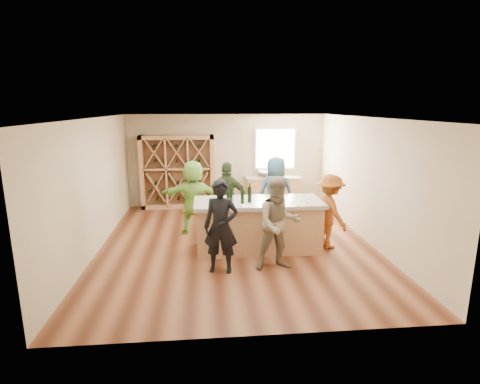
{
  "coord_description": "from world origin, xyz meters",
  "views": [
    {
      "loc": [
        -0.66,
        -7.97,
        3.04
      ],
      "look_at": [
        0.1,
        0.2,
        1.15
      ],
      "focal_mm": 28.0,
      "sensor_mm": 36.0,
      "label": 1
    }
  ],
  "objects": [
    {
      "name": "person_far_right",
      "position": [
        1.04,
        0.87,
        0.92
      ],
      "size": [
        0.94,
        0.64,
        1.85
      ],
      "primitive_type": "imported",
      "rotation": [
        0.0,
        0.0,
        3.2
      ],
      "color": "#335972",
      "rests_on": "floor"
    },
    {
      "name": "wine_bottle_d",
      "position": [
        0.08,
        -0.57,
        1.23
      ],
      "size": [
        0.09,
        0.09,
        0.3
      ],
      "primitive_type": "cylinder",
      "rotation": [
        0.0,
        0.0,
        0.25
      ],
      "color": "black",
      "rests_on": "tasting_counter_top"
    },
    {
      "name": "wine_glass_d",
      "position": [
        0.84,
        -0.52,
        1.17
      ],
      "size": [
        0.09,
        0.09,
        0.18
      ],
      "primitive_type": "cone",
      "rotation": [
        0.0,
        0.0,
        0.39
      ],
      "color": "white",
      "rests_on": "tasting_counter_top"
    },
    {
      "name": "wall_front",
      "position": [
        0.0,
        -3.55,
        1.4
      ],
      "size": [
        6.0,
        0.1,
        2.8
      ],
      "primitive_type": "cube",
      "color": "#CAB692",
      "rests_on": "ground"
    },
    {
      "name": "person_far_mid",
      "position": [
        -0.15,
        0.78,
        0.87
      ],
      "size": [
        1.12,
        0.77,
        1.75
      ],
      "primitive_type": "imported",
      "rotation": [
        0.0,
        0.0,
        2.88
      ],
      "color": "#263319",
      "rests_on": "floor"
    },
    {
      "name": "floor",
      "position": [
        0.0,
        0.0,
        -0.05
      ],
      "size": [
        6.0,
        7.0,
        0.1
      ],
      "primitive_type": "cube",
      "color": "brown",
      "rests_on": "ground"
    },
    {
      "name": "wall_right",
      "position": [
        3.05,
        0.0,
        1.4
      ],
      "size": [
        0.1,
        7.0,
        2.8
      ],
      "primitive_type": "cube",
      "color": "#CAB692",
      "rests_on": "ground"
    },
    {
      "name": "window_pane",
      "position": [
        1.5,
        3.44,
        1.75
      ],
      "size": [
        1.18,
        0.01,
        1.18
      ],
      "primitive_type": "cube",
      "color": "white",
      "rests_on": "wall_back"
    },
    {
      "name": "tasting_menu_a",
      "position": [
        0.14,
        -0.72,
        1.08
      ],
      "size": [
        0.26,
        0.32,
        0.0
      ],
      "primitive_type": "cube",
      "rotation": [
        0.0,
        0.0,
        0.24
      ],
      "color": "white",
      "rests_on": "tasting_counter_top"
    },
    {
      "name": "wine_glass_b",
      "position": [
        0.65,
        -0.81,
        1.17
      ],
      "size": [
        0.09,
        0.09,
        0.19
      ],
      "primitive_type": "cone",
      "rotation": [
        0.0,
        0.0,
        0.38
      ],
      "color": "white",
      "rests_on": "tasting_counter_top"
    },
    {
      "name": "person_near_left",
      "position": [
        -0.4,
        -1.41,
        0.88
      ],
      "size": [
        0.72,
        0.58,
        1.75
      ],
      "primitive_type": "imported",
      "rotation": [
        0.0,
        0.0,
        -0.2
      ],
      "color": "black",
      "rests_on": "floor"
    },
    {
      "name": "back_counter_top",
      "position": [
        1.4,
        3.2,
        0.89
      ],
      "size": [
        1.7,
        0.62,
        0.06
      ],
      "primitive_type": "cube",
      "color": "#B3A693",
      "rests_on": "back_counter_base"
    },
    {
      "name": "person_near_right",
      "position": [
        0.68,
        -1.38,
        0.89
      ],
      "size": [
        0.91,
        0.56,
        1.79
      ],
      "primitive_type": "imported",
      "rotation": [
        0.0,
        0.0,
        0.1
      ],
      "color": "gray",
      "rests_on": "floor"
    },
    {
      "name": "person_server",
      "position": [
        2.0,
        -0.38,
        0.81
      ],
      "size": [
        0.76,
        1.14,
        1.62
      ],
      "primitive_type": "imported",
      "rotation": [
        0.0,
        0.0,
        1.85
      ],
      "color": "#994C19",
      "rests_on": "floor"
    },
    {
      "name": "tasting_menu_c",
      "position": [
        1.24,
        -0.7,
        1.08
      ],
      "size": [
        0.31,
        0.36,
        0.0
      ],
      "primitive_type": "cube",
      "rotation": [
        0.0,
        0.0,
        0.32
      ],
      "color": "white",
      "rests_on": "tasting_counter_top"
    },
    {
      "name": "tasting_counter_top",
      "position": [
        0.44,
        -0.35,
        1.04
      ],
      "size": [
        2.72,
        1.12,
        0.08
      ],
      "primitive_type": "cube",
      "color": "#B3A693",
      "rests_on": "tasting_counter_base"
    },
    {
      "name": "wall_left",
      "position": [
        -3.05,
        0.0,
        1.4
      ],
      "size": [
        0.1,
        7.0,
        2.8
      ],
      "primitive_type": "cube",
      "color": "#CAB692",
      "rests_on": "ground"
    },
    {
      "name": "faucet",
      "position": [
        1.2,
        3.38,
        1.07
      ],
      "size": [
        0.02,
        0.02,
        0.3
      ],
      "primitive_type": "cylinder",
      "color": "silver",
      "rests_on": "back_counter_top"
    },
    {
      "name": "wine_glass_c",
      "position": [
        1.2,
        -0.83,
        1.18
      ],
      "size": [
        0.09,
        0.09,
        0.19
      ],
      "primitive_type": "cone",
      "rotation": [
        0.0,
        0.0,
        -0.31
      ],
      "color": "white",
      "rests_on": "tasting_counter_top"
    },
    {
      "name": "back_counter_base",
      "position": [
        1.4,
        3.2,
        0.43
      ],
      "size": [
        1.6,
        0.58,
        0.86
      ],
      "primitive_type": "cube",
      "color": "tan",
      "rests_on": "floor"
    },
    {
      "name": "wine_bottle_e",
      "position": [
        0.24,
        -0.45,
        1.24
      ],
      "size": [
        0.11,
        0.11,
        0.33
      ],
      "primitive_type": "cylinder",
      "rotation": [
        0.0,
        0.0,
        0.4
      ],
      "color": "black",
      "rests_on": "tasting_counter_top"
    },
    {
      "name": "person_far_left",
      "position": [
        -0.96,
        0.84,
        0.9
      ],
      "size": [
        1.74,
        0.86,
        1.8
      ],
      "primitive_type": "imported",
      "rotation": [
        0.0,
        0.0,
        2.98
      ],
      "color": "#8CC64C",
      "rests_on": "floor"
    },
    {
      "name": "sink",
      "position": [
        1.2,
        3.2,
        1.01
      ],
      "size": [
        0.54,
        0.54,
        0.19
      ],
      "primitive_type": "imported",
      "color": "silver",
      "rests_on": "back_counter_top"
    },
    {
      "name": "wine_bottle_b",
      "position": [
        -0.21,
        -0.56,
        1.21
      ],
      "size": [
        0.09,
        0.09,
        0.27
      ],
      "primitive_type": "cylinder",
      "rotation": [
        0.0,
        0.0,
        0.37
      ],
      "color": "black",
      "rests_on": "tasting_counter_top"
    },
    {
      "name": "wine_bottle_a",
      "position": [
        -0.41,
        -0.45,
        1.21
      ],
      "size": [
        0.08,
        0.08,
        0.27
      ],
      "primitive_type": "cylinder",
      "rotation": [
        0.0,
        0.0,
        -0.33
      ],
      "color": "black",
      "rests_on": "tasting_counter_top"
    },
    {
      "name": "wine_rack",
      "position": [
        -1.5,
        3.27,
        1.1
      ],
      "size": [
        2.2,
        0.45,
        2.2
      ],
      "primitive_type": "cube",
      "color": "tan",
      "rests_on": "floor"
    },
    {
      "name": "wine_glass_e",
      "position": [
        1.43,
        -0.58,
        1.16
      ],
      "size": [
        0.08,
        0.08,
        0.17
      ],
      "primitive_type": "cone",
      "rotation": [
        0.0,
        0.0,
        0.33
      ],
      "color": "white",
      "rests_on": "tasting_counter_top"
    },
    {
      "name": "tasting_counter_base",
      "position": [
        0.44,
        -0.35,
        0.5
      ],
      "size": [
        2.6,
        1.0,
        1.0
      ],
      "primitive_type": "cube",
      "color": "tan",
      "rests_on": "floor"
    },
    {
      "name": "ceiling",
      "position": [
        0.0,
        0.0,
        2.85
      ],
      "size": [
        6.0,
        7.0,
        0.1
      ],
      "primitive_type": "cube",
      "color": "white",
      "rests_on": "ground"
    },
    {
      "name": "wine_bottle_c",
      "position": [
        -0.15,
        -0.45,
        1.24
      ],
      "size": [
        0.1,
        0.1,
        0.32
      ],
      "primitive_type": "cylinder",
      "rotation": [
        0.0,
        0.0,
        0.3
      ],
      "color": "black",
      "rests_on": "tasting_counter_top"
    },
    {
      "name": "window_frame",
      "position": [
        1.5,
        3.47,
        1.75
      ],
      "size": [
        1.3,
        0.06,
        1.3
      ],
      "primitive_type": "cube",
      "color": "white",
      "rests_on": "wall_back"
    },
    {
      "name": "tasting_menu_b",
      "position": [
        0.74,
        -0.7,
        1.08
      ],
      "size": [
        0.35,
        0.4,
        0.0
      ],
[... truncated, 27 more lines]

